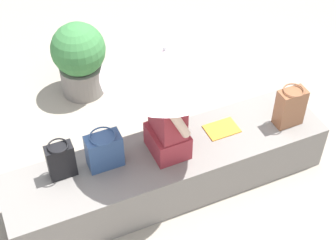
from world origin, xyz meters
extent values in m
plane|color=#9E9384|center=(0.00, 0.00, 0.00)|extent=(14.00, 14.00, 0.00)
cube|color=gray|center=(0.00, 0.00, 0.22)|extent=(2.72, 0.63, 0.44)
cube|color=#992D38|center=(0.00, -0.03, 0.55)|extent=(0.29, 0.35, 0.22)
cube|color=#992D38|center=(0.00, -0.03, 0.90)|extent=(0.21, 0.32, 0.48)
sphere|color=beige|center=(0.00, -0.03, 1.24)|extent=(0.20, 0.20, 0.20)
cylinder|color=beige|center=(0.01, -0.23, 0.93)|extent=(0.20, 0.07, 0.32)
cylinder|color=beige|center=(0.00, 0.17, 0.93)|extent=(0.20, 0.07, 0.32)
cylinder|color=#B7B7BC|center=(0.01, -0.06, 0.93)|extent=(0.02, 0.02, 0.98)
cone|color=silver|center=(0.01, -0.06, 1.32)|extent=(0.94, 0.94, 0.21)
sphere|color=#B7B7BC|center=(0.01, -0.06, 1.44)|extent=(0.03, 0.03, 0.03)
cube|color=black|center=(0.85, -0.12, 0.59)|extent=(0.21, 0.11, 0.30)
torus|color=black|center=(0.85, -0.12, 0.76)|extent=(0.16, 0.16, 0.01)
cube|color=brown|center=(-1.08, 0.09, 0.62)|extent=(0.23, 0.13, 0.35)
torus|color=brown|center=(-1.08, 0.09, 0.81)|extent=(0.18, 0.18, 0.01)
cube|color=#335184|center=(0.51, -0.09, 0.59)|extent=(0.28, 0.15, 0.30)
torus|color=#335184|center=(0.51, -0.09, 0.76)|extent=(0.21, 0.21, 0.01)
cube|color=gold|center=(-0.52, -0.06, 0.45)|extent=(0.28, 0.20, 0.01)
cylinder|color=gray|center=(0.29, -1.57, 0.16)|extent=(0.44, 0.44, 0.31)
sphere|color=#3D7F42|center=(0.29, -1.57, 0.53)|extent=(0.55, 0.55, 0.55)
camera|label=1|loc=(1.15, 2.60, 3.48)|focal=54.46mm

